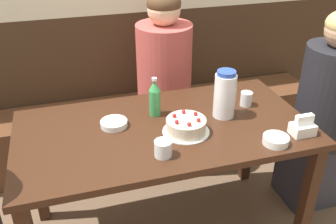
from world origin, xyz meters
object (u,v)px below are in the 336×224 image
at_px(water_pitcher, 225,94).
at_px(soju_bottle, 155,98).
at_px(birthday_cake, 186,126).
at_px(glass_water_tall, 163,148).
at_px(person_teal_shirt, 323,118).
at_px(bowl_soup_white, 276,140).
at_px(bowl_rice_small, 114,123).
at_px(bench_seat, 134,130).
at_px(person_pale_blue_shirt, 164,89).
at_px(napkin_holder, 303,127).
at_px(glass_tumbler_short, 246,99).

distance_m(water_pitcher, soju_bottle, 0.36).
xyz_separation_m(birthday_cake, glass_water_tall, (-0.16, -0.15, 0.00)).
relative_size(birthday_cake, person_teal_shirt, 0.19).
distance_m(bowl_soup_white, bowl_rice_small, 0.78).
relative_size(water_pitcher, person_teal_shirt, 0.20).
bearing_deg(birthday_cake, person_teal_shirt, 7.55).
height_order(water_pitcher, glass_water_tall, water_pitcher).
height_order(bench_seat, bowl_soup_white, bowl_soup_white).
xyz_separation_m(bench_seat, glass_water_tall, (-0.07, -1.06, 0.56)).
height_order(person_teal_shirt, person_pale_blue_shirt, person_pale_blue_shirt).
bearing_deg(person_pale_blue_shirt, birthday_cake, -7.79).
distance_m(birthday_cake, water_pitcher, 0.27).
bearing_deg(napkin_holder, water_pitcher, 136.43).
relative_size(bowl_rice_small, person_teal_shirt, 0.11).
height_order(soju_bottle, napkin_holder, soju_bottle).
height_order(water_pitcher, glass_tumbler_short, water_pitcher).
distance_m(soju_bottle, person_pale_blue_shirt, 0.59).
relative_size(bowl_soup_white, person_pale_blue_shirt, 0.10).
distance_m(birthday_cake, bowl_soup_white, 0.42).
relative_size(soju_bottle, person_teal_shirt, 0.17).
height_order(bowl_soup_white, glass_water_tall, glass_water_tall).
bearing_deg(glass_tumbler_short, person_teal_shirt, -5.64).
relative_size(bench_seat, birthday_cake, 12.21).
height_order(soju_bottle, bowl_rice_small, soju_bottle).
xyz_separation_m(water_pitcher, bowl_soup_white, (0.12, -0.31, -0.10)).
relative_size(bowl_rice_small, glass_tumbler_short, 1.73).
bearing_deg(water_pitcher, glass_water_tall, -147.86).
bearing_deg(glass_water_tall, bowl_rice_small, 118.33).
height_order(water_pitcher, person_teal_shirt, person_teal_shirt).
height_order(water_pitcher, bowl_rice_small, water_pitcher).
xyz_separation_m(birthday_cake, person_teal_shirt, (0.90, 0.12, -0.17)).
relative_size(glass_water_tall, glass_tumbler_short, 1.02).
bearing_deg(glass_tumbler_short, glass_water_tall, -150.37).
bearing_deg(person_teal_shirt, water_pitcher, 1.84).
bearing_deg(bowl_soup_white, napkin_holder, 12.03).
bearing_deg(person_pale_blue_shirt, napkin_holder, 25.64).
bearing_deg(person_teal_shirt, bench_seat, -38.69).
bearing_deg(person_teal_shirt, birthday_cake, 7.55).
xyz_separation_m(water_pitcher, glass_water_tall, (-0.40, -0.25, -0.09)).
distance_m(birthday_cake, glass_water_tall, 0.22).
relative_size(bowl_rice_small, glass_water_tall, 1.69).
relative_size(bowl_soup_white, glass_tumbler_short, 1.56).
distance_m(bench_seat, birthday_cake, 1.07).
xyz_separation_m(person_teal_shirt, person_pale_blue_shirt, (-0.80, 0.60, 0.03)).
distance_m(soju_bottle, napkin_holder, 0.74).
bearing_deg(water_pitcher, napkin_holder, -43.57).
distance_m(water_pitcher, person_teal_shirt, 0.71).
bearing_deg(person_teal_shirt, soju_bottle, -5.17).
relative_size(bench_seat, bowl_rice_small, 20.86).
height_order(bench_seat, bowl_rice_small, bowl_rice_small).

